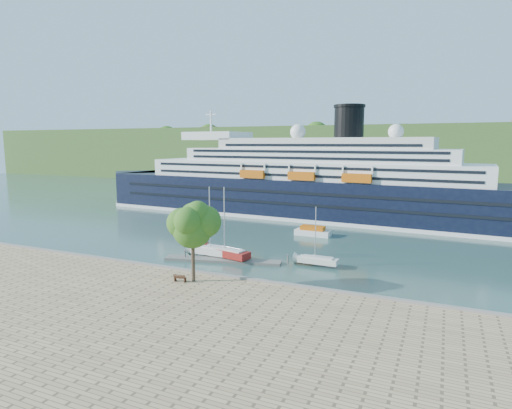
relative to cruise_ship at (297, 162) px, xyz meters
name	(u,v)px	position (x,y,z in m)	size (l,w,h in m)	color
ground	(184,278)	(1.93, -50.64, -12.72)	(400.00, 400.00, 0.00)	#284844
far_hillside	(372,155)	(1.93, 94.36, -0.72)	(400.00, 50.00, 24.00)	#3B5F26
quay_coping	(183,270)	(1.93, -50.84, -11.57)	(220.00, 0.50, 0.30)	slate
cruise_ship	(297,162)	(0.00, 0.00, 0.00)	(113.26, 16.49, 25.43)	black
park_bench	(180,278)	(4.04, -54.65, -11.22)	(1.54, 0.63, 0.99)	#4C2915
promenade_tree	(193,238)	(5.38, -53.87, -6.52)	(6.28, 6.28, 10.40)	#255D18
floating_pontoon	(222,260)	(2.80, -41.99, -12.53)	(17.21, 2.10, 0.38)	slate
sailboat_white_near	(213,224)	(0.50, -40.64, -7.59)	(7.94, 2.20, 10.25)	silver
sailboat_red	(227,226)	(3.04, -40.85, -7.56)	(7.99, 2.22, 10.32)	maroon
sailboat_white_far	(318,238)	(16.15, -38.60, -8.69)	(6.23, 1.73, 8.05)	silver
tender_launch	(313,231)	(9.74, -19.55, -11.79)	(6.70, 2.29, 1.85)	#CA5A0B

